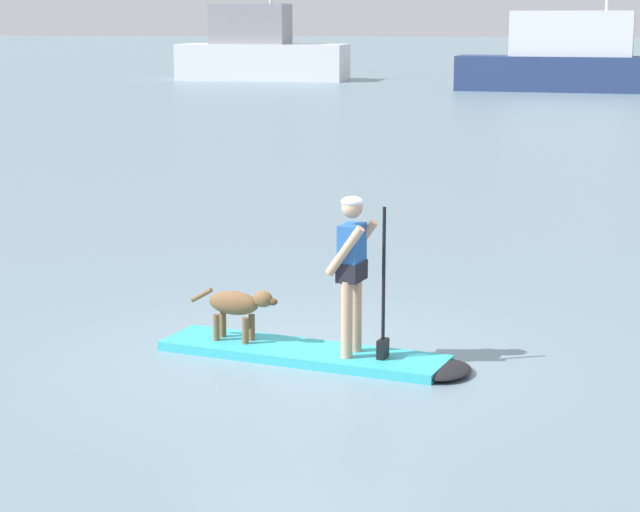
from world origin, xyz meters
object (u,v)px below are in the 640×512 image
object	(u,v)px
paddleboard	(322,355)
person_paddler	(353,264)
moored_boat_far_port	(585,61)
dog	(238,305)
moored_boat_port	(260,51)

from	to	relation	value
paddleboard	person_paddler	bearing A→B (deg)	-12.63
person_paddler	moored_boat_far_port	distance (m)	46.59
person_paddler	dog	bearing A→B (deg)	167.37
moored_boat_far_port	paddleboard	bearing A→B (deg)	-95.31
moored_boat_port	moored_boat_far_port	world-z (taller)	moored_boat_far_port
paddleboard	person_paddler	xyz separation A→B (m)	(0.33, -0.07, 1.01)
person_paddler	moored_boat_port	bearing A→B (deg)	104.42
paddleboard	person_paddler	distance (m)	1.07
dog	moored_boat_far_port	bearing A→B (deg)	83.47
moored_boat_port	moored_boat_far_port	distance (m)	19.26
person_paddler	moored_boat_far_port	xyz separation A→B (m)	(3.97, 46.42, 0.39)
paddleboard	moored_boat_port	bearing A→B (deg)	104.11
dog	moored_boat_far_port	distance (m)	46.43
paddleboard	dog	size ratio (longest dim) A/B	3.34
paddleboard	dog	distance (m)	1.09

